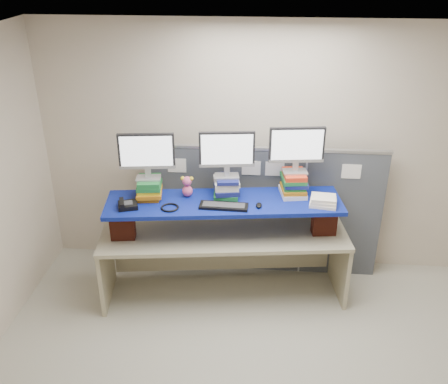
# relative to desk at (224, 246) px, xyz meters

# --- Properties ---
(room) EXTENTS (5.00, 4.00, 2.80)m
(room) POSITION_rel_desk_xyz_m (0.40, -1.27, 0.79)
(room) COLOR beige
(room) RESTS_ON ground
(cubicle_partition) EXTENTS (2.60, 0.06, 1.53)m
(cubicle_partition) POSITION_rel_desk_xyz_m (0.40, 0.51, 0.16)
(cubicle_partition) COLOR #3E424A
(cubicle_partition) RESTS_ON ground
(desk) EXTENTS (2.61, 1.06, 0.77)m
(desk) POSITION_rel_desk_xyz_m (0.00, 0.00, 0.00)
(desk) COLOR tan
(desk) RESTS_ON ground
(brick_pier_left) EXTENTS (0.26, 0.16, 0.33)m
(brick_pier_left) POSITION_rel_desk_xyz_m (-1.00, -0.18, 0.32)
(brick_pier_left) COLOR maroon
(brick_pier_left) RESTS_ON desk
(brick_pier_right) EXTENTS (0.26, 0.16, 0.33)m
(brick_pier_right) POSITION_rel_desk_xyz_m (1.02, 0.08, 0.32)
(brick_pier_right) COLOR maroon
(brick_pier_right) RESTS_ON desk
(blue_board) EXTENTS (2.40, 0.89, 0.04)m
(blue_board) POSITION_rel_desk_xyz_m (0.00, 0.00, 0.50)
(blue_board) COLOR navy
(blue_board) RESTS_ON brick_pier_left
(book_stack_left) EXTENTS (0.29, 0.33, 0.20)m
(book_stack_left) POSITION_rel_desk_xyz_m (-0.75, 0.02, 0.63)
(book_stack_left) COLOR #AE6710
(book_stack_left) RESTS_ON blue_board
(book_stack_center) EXTENTS (0.29, 0.33, 0.21)m
(book_stack_center) POSITION_rel_desk_xyz_m (0.02, 0.13, 0.63)
(book_stack_center) COLOR #1B672C
(book_stack_center) RESTS_ON blue_board
(book_stack_right) EXTENTS (0.29, 0.34, 0.24)m
(book_stack_right) POSITION_rel_desk_xyz_m (0.69, 0.21, 0.65)
(book_stack_right) COLOR silver
(book_stack_right) RESTS_ON blue_board
(monitor_left) EXTENTS (0.55, 0.18, 0.47)m
(monitor_left) POSITION_rel_desk_xyz_m (-0.76, 0.02, 1.00)
(monitor_left) COLOR #A7A7AC
(monitor_left) RESTS_ON book_stack_left
(monitor_center) EXTENTS (0.55, 0.18, 0.47)m
(monitor_center) POSITION_rel_desk_xyz_m (0.02, 0.12, 1.00)
(monitor_center) COLOR #A7A7AC
(monitor_center) RESTS_ON book_stack_center
(monitor_right) EXTENTS (0.55, 0.18, 0.47)m
(monitor_right) POSITION_rel_desk_xyz_m (0.70, 0.21, 1.04)
(monitor_right) COLOR #A7A7AC
(monitor_right) RESTS_ON book_stack_right
(keyboard) EXTENTS (0.48, 0.17, 0.03)m
(keyboard) POSITION_rel_desk_xyz_m (0.01, -0.13, 0.54)
(keyboard) COLOR black
(keyboard) RESTS_ON blue_board
(mouse) EXTENTS (0.06, 0.11, 0.03)m
(mouse) POSITION_rel_desk_xyz_m (0.35, -0.09, 0.54)
(mouse) COLOR black
(mouse) RESTS_ON blue_board
(desk_phone) EXTENTS (0.23, 0.22, 0.08)m
(desk_phone) POSITION_rel_desk_xyz_m (-0.92, -0.22, 0.55)
(desk_phone) COLOR black
(desk_phone) RESTS_ON blue_board
(headset) EXTENTS (0.24, 0.24, 0.02)m
(headset) POSITION_rel_desk_xyz_m (-0.51, -0.20, 0.54)
(headset) COLOR black
(headset) RESTS_ON blue_board
(plush_toy) EXTENTS (0.13, 0.10, 0.22)m
(plush_toy) POSITION_rel_desk_xyz_m (-0.38, 0.07, 0.64)
(plush_toy) COLOR #D45080
(plush_toy) RESTS_ON blue_board
(binder_stack) EXTENTS (0.28, 0.23, 0.09)m
(binder_stack) POSITION_rel_desk_xyz_m (0.98, 0.00, 0.57)
(binder_stack) COLOR white
(binder_stack) RESTS_ON blue_board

